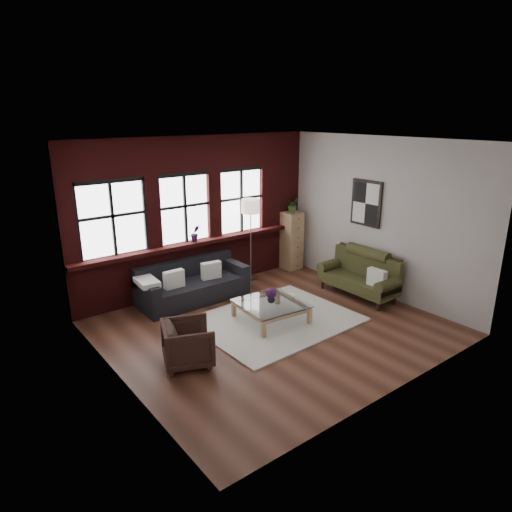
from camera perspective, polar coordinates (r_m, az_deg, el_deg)
floor at (r=8.17m, az=2.04°, el=-8.86°), size 5.50×5.50×0.00m
ceiling at (r=7.33m, az=2.32°, el=14.15°), size 5.50×5.50×0.00m
wall_back at (r=9.59m, az=-7.46°, el=5.19°), size 5.50×0.00×5.50m
wall_front at (r=5.99m, az=17.66°, el=-3.20°), size 5.50×0.00×5.50m
wall_left at (r=6.28m, az=-17.54°, el=-2.22°), size 0.00×5.00×5.00m
wall_right at (r=9.54m, az=15.03°, el=4.66°), size 0.00×5.00×5.00m
brick_backwall at (r=9.54m, az=-7.27°, el=5.13°), size 5.50×0.12×3.20m
sill_ledge at (r=9.60m, az=-6.87°, el=1.77°), size 5.50×0.30×0.08m
window_left at (r=8.77m, az=-17.53°, el=4.34°), size 1.38×0.10×1.50m
window_mid at (r=9.37m, az=-8.92°, el=5.77°), size 1.38×0.10×1.50m
window_right at (r=10.10m, az=-1.93°, el=6.83°), size 1.38×0.10×1.50m
wall_poster at (r=9.65m, az=13.63°, el=6.43°), size 0.05×0.74×0.94m
shag_rug at (r=8.39m, az=2.43°, el=-8.00°), size 2.83×2.25×0.03m
dark_sofa at (r=9.20m, az=-7.86°, el=-3.20°), size 2.19×0.89×0.79m
pillow_a at (r=8.84m, az=-10.22°, el=-2.87°), size 0.40×0.15×0.34m
pillow_b at (r=9.23m, az=-5.63°, el=-1.79°), size 0.42×0.19×0.34m
vintage_settee at (r=9.53m, az=12.65°, el=-2.34°), size 0.76×1.71×0.91m
pillow_settee at (r=9.13m, az=14.88°, el=-2.65°), size 0.15×0.38×0.34m
armchair at (r=7.02m, az=-8.49°, el=-10.74°), size 0.94×0.93×0.67m
coffee_table at (r=8.32m, az=1.89°, el=-7.01°), size 1.20×1.20×0.37m
vase at (r=8.22m, az=1.91°, el=-5.37°), size 0.19×0.19×0.15m
flowers at (r=8.17m, az=1.91°, el=-4.65°), size 0.19×0.19×0.19m
drawer_chest at (r=10.95m, az=4.44°, el=1.94°), size 0.43×0.43×1.38m
potted_plant_top at (r=10.74m, az=4.55°, el=6.41°), size 0.41×0.38×0.36m
floor_lamp at (r=10.04m, az=-0.67°, el=2.36°), size 0.40×0.40×1.99m
sill_plant at (r=9.44m, az=-7.62°, el=2.83°), size 0.21×0.18×0.35m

